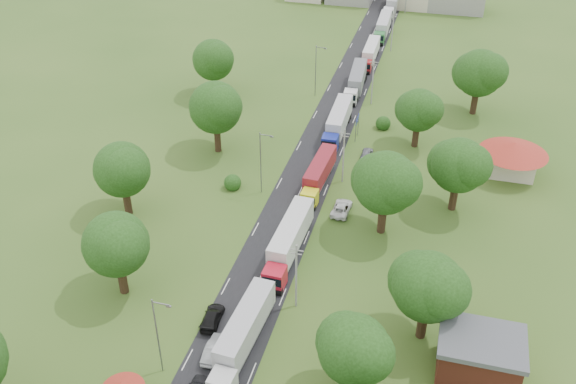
% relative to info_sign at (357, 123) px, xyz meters
% --- Properties ---
extents(ground, '(260.00, 260.00, 0.00)m').
position_rel_info_sign_xyz_m(ground, '(-5.20, -35.00, -3.00)').
color(ground, '#30511B').
rests_on(ground, ground).
extents(road, '(8.00, 200.00, 0.04)m').
position_rel_info_sign_xyz_m(road, '(-5.20, -15.00, -3.00)').
color(road, black).
rests_on(road, ground).
extents(info_sign, '(0.12, 3.10, 4.10)m').
position_rel_info_sign_xyz_m(info_sign, '(0.00, 0.00, 0.00)').
color(info_sign, slate).
rests_on(info_sign, ground).
extents(pole_1, '(1.60, 0.24, 9.00)m').
position_rel_info_sign_xyz_m(pole_1, '(0.30, -42.00, 1.68)').
color(pole_1, gray).
rests_on(pole_1, ground).
extents(pole_2, '(1.60, 0.24, 9.00)m').
position_rel_info_sign_xyz_m(pole_2, '(0.30, -14.00, 1.68)').
color(pole_2, gray).
rests_on(pole_2, ground).
extents(pole_3, '(1.60, 0.24, 9.00)m').
position_rel_info_sign_xyz_m(pole_3, '(0.30, 14.00, 1.68)').
color(pole_3, gray).
rests_on(pole_3, ground).
extents(pole_4, '(1.60, 0.24, 9.00)m').
position_rel_info_sign_xyz_m(pole_4, '(0.30, 42.00, 1.68)').
color(pole_4, gray).
rests_on(pole_4, ground).
extents(lamp_0, '(2.03, 0.22, 10.00)m').
position_rel_info_sign_xyz_m(lamp_0, '(-10.55, -55.00, 2.55)').
color(lamp_0, slate).
rests_on(lamp_0, ground).
extents(lamp_1, '(2.03, 0.22, 10.00)m').
position_rel_info_sign_xyz_m(lamp_1, '(-10.55, -20.00, 2.55)').
color(lamp_1, slate).
rests_on(lamp_1, ground).
extents(lamp_2, '(2.03, 0.22, 10.00)m').
position_rel_info_sign_xyz_m(lamp_2, '(-10.55, 15.00, 2.55)').
color(lamp_2, slate).
rests_on(lamp_2, ground).
extents(tree_2, '(8.00, 8.00, 10.10)m').
position_rel_info_sign_xyz_m(tree_2, '(8.79, -52.86, 3.59)').
color(tree_2, '#382616').
rests_on(tree_2, ground).
extents(tree_3, '(8.80, 8.80, 11.07)m').
position_rel_info_sign_xyz_m(tree_3, '(14.79, -42.84, 4.22)').
color(tree_3, '#382616').
rests_on(tree_3, ground).
extents(tree_4, '(9.60, 9.60, 12.05)m').
position_rel_info_sign_xyz_m(tree_4, '(7.79, -24.83, 4.85)').
color(tree_4, '#382616').
rests_on(tree_4, ground).
extents(tree_5, '(8.80, 8.80, 11.07)m').
position_rel_info_sign_xyz_m(tree_5, '(16.79, -16.84, 4.22)').
color(tree_5, '#382616').
rests_on(tree_5, ground).
extents(tree_6, '(8.00, 8.00, 10.10)m').
position_rel_info_sign_xyz_m(tree_6, '(9.79, 0.14, 3.59)').
color(tree_6, '#382616').
rests_on(tree_6, ground).
extents(tree_7, '(9.60, 9.60, 12.05)m').
position_rel_info_sign_xyz_m(tree_7, '(18.79, 15.17, 4.85)').
color(tree_7, '#382616').
rests_on(tree_7, ground).
extents(tree_10, '(8.80, 8.80, 11.07)m').
position_rel_info_sign_xyz_m(tree_10, '(-20.21, -44.84, 4.22)').
color(tree_10, '#382616').
rests_on(tree_10, ground).
extents(tree_11, '(8.80, 8.80, 11.07)m').
position_rel_info_sign_xyz_m(tree_11, '(-27.21, -29.84, 4.22)').
color(tree_11, '#382616').
rests_on(tree_11, ground).
extents(tree_12, '(9.60, 9.60, 12.05)m').
position_rel_info_sign_xyz_m(tree_12, '(-21.21, -9.83, 4.85)').
color(tree_12, '#382616').
rests_on(tree_12, ground).
extents(tree_13, '(8.80, 8.80, 11.07)m').
position_rel_info_sign_xyz_m(tree_13, '(-29.21, 10.16, 4.22)').
color(tree_13, '#382616').
rests_on(tree_13, ground).
extents(house_brick, '(8.60, 6.60, 5.20)m').
position_rel_info_sign_xyz_m(house_brick, '(20.80, -47.00, -0.35)').
color(house_brick, maroon).
rests_on(house_brick, ground).
extents(house_cream, '(10.08, 10.08, 5.80)m').
position_rel_info_sign_xyz_m(house_cream, '(24.80, -5.00, 0.64)').
color(house_cream, beige).
rests_on(house_cream, ground).
extents(truck_0, '(3.29, 14.88, 4.11)m').
position_rel_info_sign_xyz_m(truck_0, '(-3.54, -49.94, -0.82)').
color(truck_0, '#BBBBBB').
rests_on(truck_0, ground).
extents(truck_1, '(3.09, 15.47, 4.28)m').
position_rel_info_sign_xyz_m(truck_1, '(-2.97, -33.07, -0.73)').
color(truck_1, '#B01426').
rests_on(truck_1, ground).
extents(truck_2, '(2.86, 13.55, 3.74)m').
position_rel_info_sign_xyz_m(truck_2, '(-2.98, -15.95, -1.02)').
color(truck_2, yellow).
rests_on(truck_2, ground).
extents(truck_3, '(2.88, 15.25, 4.22)m').
position_rel_info_sign_xyz_m(truck_3, '(-3.44, 0.97, -0.76)').
color(truck_3, navy).
rests_on(truck_3, ground).
extents(truck_4, '(3.30, 14.70, 4.06)m').
position_rel_info_sign_xyz_m(truck_4, '(-3.46, 19.10, -0.85)').
color(truck_4, silver).
rests_on(truck_4, ground).
extents(truck_5, '(2.48, 13.68, 3.79)m').
position_rel_info_sign_xyz_m(truck_5, '(-3.17, 34.29, -0.99)').
color(truck_5, maroon).
rests_on(truck_5, ground).
extents(truck_6, '(2.83, 14.56, 4.03)m').
position_rel_info_sign_xyz_m(truck_6, '(-2.90, 51.56, -0.86)').
color(truck_6, '#2A7135').
rests_on(truck_6, ground).
extents(truck_7, '(3.41, 15.17, 4.19)m').
position_rel_info_sign_xyz_m(truck_7, '(-3.24, 69.83, -0.78)').
color(truck_7, silver).
rests_on(truck_7, ground).
extents(car_lane_mid, '(1.83, 4.83, 1.57)m').
position_rel_info_sign_xyz_m(car_lane_mid, '(-6.20, -51.51, -2.21)').
color(car_lane_mid, gray).
rests_on(car_lane_mid, ground).
extents(car_lane_rear, '(2.34, 4.99, 1.41)m').
position_rel_info_sign_xyz_m(car_lane_rear, '(-8.20, -47.00, -2.30)').
color(car_lane_rear, black).
rests_on(car_lane_rear, ground).
extents(car_verge_near, '(2.60, 5.21, 1.42)m').
position_rel_info_sign_xyz_m(car_verge_near, '(1.76, -21.98, -2.29)').
color(car_verge_near, silver).
rests_on(car_verge_near, ground).
extents(car_verge_far, '(1.78, 4.36, 1.48)m').
position_rel_info_sign_xyz_m(car_verge_far, '(2.71, -6.02, -2.26)').
color(car_verge_far, slate).
rests_on(car_verge_far, ground).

